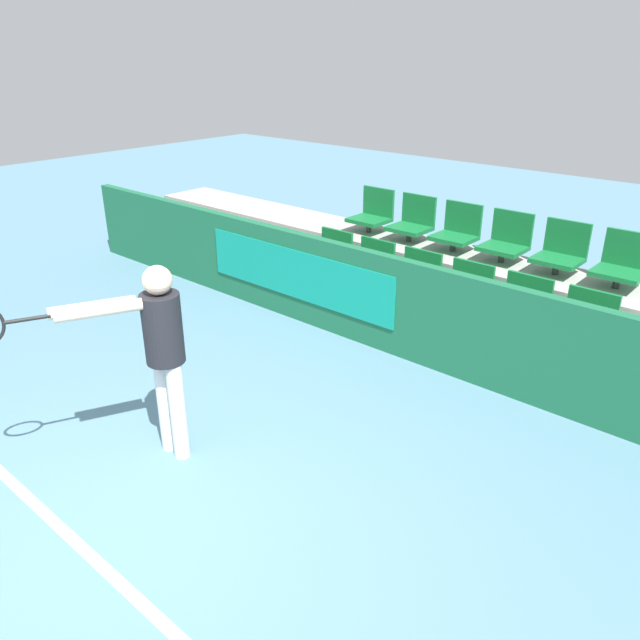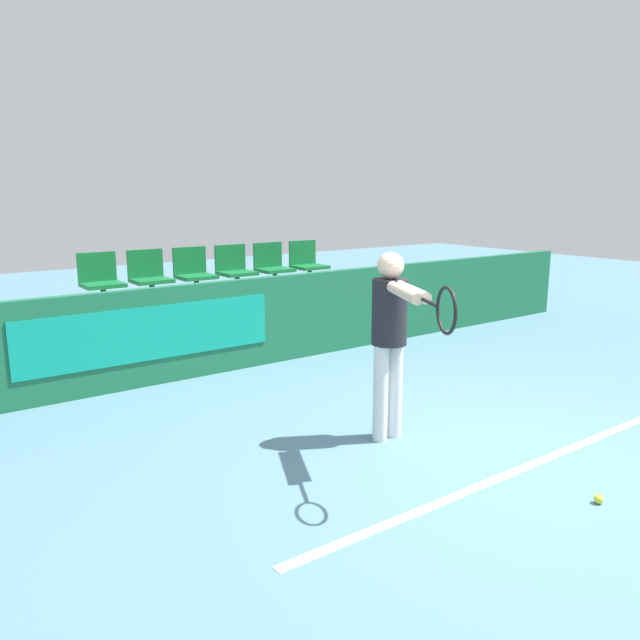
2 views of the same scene
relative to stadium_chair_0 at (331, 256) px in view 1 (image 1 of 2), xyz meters
name	(u,v)px [view 1 (image 1 of 2)]	position (x,y,z in m)	size (l,w,h in m)	color
ground_plane	(106,540)	(1.61, -4.28, -0.64)	(30.00, 30.00, 0.00)	slate
court_baseline	(86,552)	(1.61, -4.43, -0.64)	(4.59, 0.08, 0.01)	white
barrier_wall	(406,310)	(1.58, -0.64, -0.09)	(11.48, 0.14, 1.09)	#19603D
bleacher_tier_front	(432,325)	(1.61, -0.12, -0.44)	(11.08, 0.87, 0.40)	#9E9E99
bleacher_tier_middle	(471,288)	(1.61, 0.75, -0.24)	(11.08, 0.87, 0.79)	#9E9E99
stadium_chair_0	(331,256)	(0.00, 0.00, 0.00)	(0.49, 0.44, 0.57)	#333333
stadium_chair_1	(371,267)	(0.64, 0.00, 0.00)	(0.49, 0.44, 0.57)	#333333
stadium_chair_2	(416,279)	(1.28, 0.00, 0.00)	(0.49, 0.44, 0.57)	#333333
stadium_chair_3	(466,293)	(1.93, 0.00, 0.00)	(0.49, 0.44, 0.57)	#333333
stadium_chair_4	(522,308)	(2.57, 0.00, 0.00)	(0.49, 0.44, 0.57)	#333333
stadium_chair_5	(585,325)	(3.21, 0.00, 0.00)	(0.49, 0.44, 0.57)	#333333
stadium_chair_6	(373,213)	(0.00, 0.87, 0.40)	(0.49, 0.44, 0.57)	#333333
stadium_chair_7	(413,221)	(0.64, 0.87, 0.40)	(0.49, 0.44, 0.57)	#333333
stadium_chair_8	(457,230)	(1.28, 0.87, 0.40)	(0.49, 0.44, 0.57)	#333333
stadium_chair_9	(506,240)	(1.93, 0.87, 0.40)	(0.49, 0.44, 0.57)	#333333
stadium_chair_10	(561,251)	(2.57, 0.87, 0.40)	(0.49, 0.44, 0.57)	#333333
stadium_chair_11	(622,264)	(3.21, 0.87, 0.40)	(0.49, 0.44, 0.57)	#333333
tennis_player	(155,345)	(1.11, -3.41, 0.37)	(0.74, 1.40, 1.63)	silver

